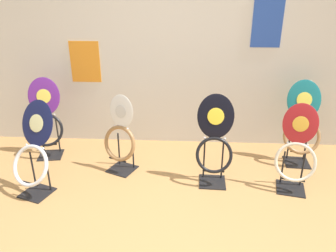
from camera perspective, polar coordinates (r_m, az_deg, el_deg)
ground_plane at (r=2.80m, az=0.43°, el=-21.10°), size 14.00×14.00×0.00m
wall_back at (r=4.10m, az=1.97°, el=14.12°), size 8.00×0.07×2.60m
toilet_seat_display_purple_note at (r=4.19m, az=-20.47°, el=0.79°), size 0.42×0.35×0.97m
toilet_seat_display_teal_sax at (r=4.07m, az=22.31°, el=0.05°), size 0.44×0.37×0.98m
toilet_seat_display_white_plain at (r=3.66m, az=-8.31°, el=-2.11°), size 0.43×0.37×0.89m
toilet_seat_display_navy_moon at (r=3.48m, az=-22.41°, el=-4.58°), size 0.51×0.50×0.94m
toilet_seat_display_jazz_black at (r=3.41m, az=8.12°, el=-2.67°), size 0.39×0.32×0.95m
toilet_seat_display_crimson_swirl at (r=3.51m, az=21.47°, el=-4.25°), size 0.43×0.33×0.91m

